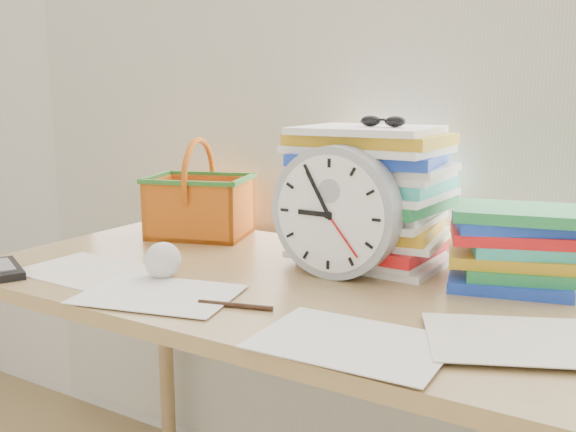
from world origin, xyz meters
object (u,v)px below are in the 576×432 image
Objects in this scene: desk at (299,315)px; clock at (336,212)px; paper_stack at (372,195)px; book_stack at (516,247)px; calculator at (0,270)px; basket at (199,189)px.

desk is 5.15× the size of clock.
paper_stack is 1.31× the size of book_stack.
book_stack is 1.06m from calculator.
basket is (-0.48, 0.16, -0.01)m from clock.
basket reaches higher than book_stack.
clock is at bearing 56.03° from calculator.
paper_stack reaches higher than book_stack.
basket reaches higher than desk.
desk is at bearing 53.68° from calculator.
clock is 1.04× the size of book_stack.
basket is at bearing 153.43° from desk.
book_stack is at bearing 21.41° from clock.
paper_stack is at bearing 64.88° from calculator.
calculator reaches higher than desk.
desk is at bearing -153.74° from book_stack.
book_stack is at bearing 53.33° from calculator.
desk is 0.52m from basket.
basket is at bearing 102.00° from calculator.
paper_stack reaches higher than calculator.
book_stack reaches higher than calculator.
clock is 0.36m from book_stack.
desk is at bearing -44.93° from basket.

